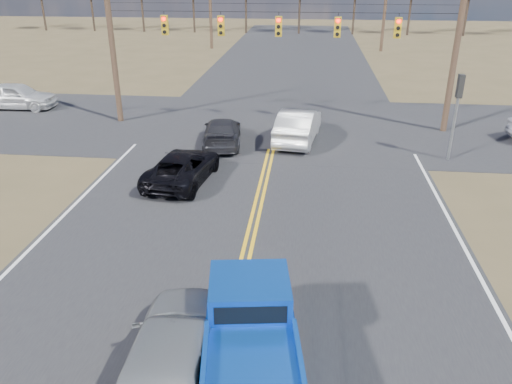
# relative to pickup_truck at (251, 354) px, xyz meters

# --- Properties ---
(ground) EXTENTS (160.00, 160.00, 0.00)m
(ground) POSITION_rel_pickup_truck_xyz_m (-0.77, 1.04, -0.95)
(ground) COLOR brown
(ground) RESTS_ON ground
(road_main) EXTENTS (14.00, 120.00, 0.02)m
(road_main) POSITION_rel_pickup_truck_xyz_m (-0.77, 11.04, -0.95)
(road_main) COLOR #28282B
(road_main) RESTS_ON ground
(road_cross) EXTENTS (120.00, 12.00, 0.02)m
(road_cross) POSITION_rel_pickup_truck_xyz_m (-0.77, 19.04, -0.95)
(road_cross) COLOR #28282B
(road_cross) RESTS_ON ground
(signal_gantry) EXTENTS (19.60, 4.83, 10.00)m
(signal_gantry) POSITION_rel_pickup_truck_xyz_m (-0.27, 18.83, 4.11)
(signal_gantry) COLOR #473323
(signal_gantry) RESTS_ON ground
(utility_poles) EXTENTS (19.60, 58.32, 10.00)m
(utility_poles) POSITION_rel_pickup_truck_xyz_m (-0.77, 18.04, 4.28)
(utility_poles) COLOR #473323
(utility_poles) RESTS_ON ground
(treeline) EXTENTS (87.00, 117.80, 7.40)m
(treeline) POSITION_rel_pickup_truck_xyz_m (-0.77, 28.00, 4.75)
(treeline) COLOR #33261C
(treeline) RESTS_ON ground
(pickup_truck) EXTENTS (2.67, 5.43, 1.96)m
(pickup_truck) POSITION_rel_pickup_truck_xyz_m (0.00, 0.00, 0.00)
(pickup_truck) COLOR black
(pickup_truck) RESTS_ON ground
(silver_suv) EXTENTS (2.18, 5.12, 1.73)m
(silver_suv) POSITION_rel_pickup_truck_xyz_m (-1.57, -0.17, -0.09)
(silver_suv) COLOR #929599
(silver_suv) RESTS_ON ground
(black_suv) EXTENTS (2.68, 4.83, 1.28)m
(black_suv) POSITION_rel_pickup_truck_xyz_m (-4.08, 10.75, -0.31)
(black_suv) COLOR black
(black_suv) RESTS_ON ground
(white_car_queue) EXTENTS (2.38, 5.18, 1.65)m
(white_car_queue) POSITION_rel_pickup_truck_xyz_m (0.45, 16.54, -0.13)
(white_car_queue) COLOR #BABABA
(white_car_queue) RESTS_ON ground
(dgrey_car_queue) EXTENTS (2.36, 4.66, 1.30)m
(dgrey_car_queue) POSITION_rel_pickup_truck_xyz_m (-3.26, 15.61, -0.30)
(dgrey_car_queue) COLOR #2D2C31
(dgrey_car_queue) RESTS_ON ground
(cross_car_west) EXTENTS (2.04, 4.81, 1.62)m
(cross_car_west) POSITION_rel_pickup_truck_xyz_m (-17.09, 21.02, -0.14)
(cross_car_west) COLOR silver
(cross_car_west) RESTS_ON ground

